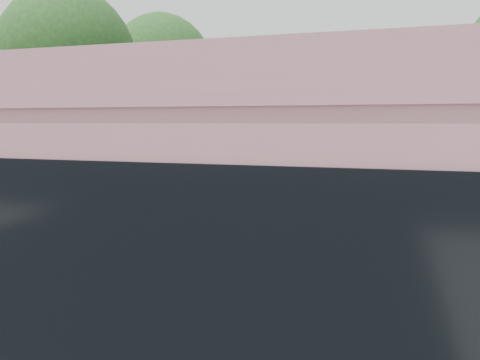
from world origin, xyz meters
The scene contains 14 objects.
ground centered at (0.00, 0.00, 0.00)m, with size 120.00×120.00×0.00m, color black.
sidewalk_left centered at (-8.50, 20.00, 0.07)m, with size 4.00×90.00×0.15m, color #9E998E.
low_wall centered at (-10.30, 20.00, 0.90)m, with size 0.30×90.00×1.50m, color #9E998E.
tree_left_b centered at (-8.42, 5.94, 5.82)m, with size 5.70×5.70×8.88m.
tree_left_c centered at (-8.62, 13.94, 6.12)m, with size 6.00×6.00×9.35m.
tree_left_d centered at (-8.52, 21.94, 5.63)m, with size 5.52×5.52×8.60m.
tree_left_e centered at (-8.42, 29.94, 6.43)m, with size 6.30×6.30×9.82m.
tree_left_f centered at (-8.62, 37.94, 6.00)m, with size 5.88×5.88×9.16m.
pink_bus centered at (4.50, -4.00, 2.29)m, with size 3.38×11.63×3.68m.
pink_taxi centered at (-0.99, 11.93, 0.70)m, with size 1.66×4.14×1.41m, color #D31277.
white_pickup centered at (-2.92, 8.27, 0.79)m, with size 2.21×5.44×1.58m, color white.
tour_coach_front centered at (-6.30, 19.50, 2.25)m, with size 2.95×12.56×3.74m.
tour_coach_rear centered at (-5.64, 31.46, 2.43)m, with size 4.37×13.72×4.04m.
taxi_roof_sign centered at (-0.99, 11.93, 1.50)m, with size 0.55×0.18×0.18m, color silver.
Camera 1 is at (5.53, -11.04, 3.45)m, focal length 38.00 mm.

